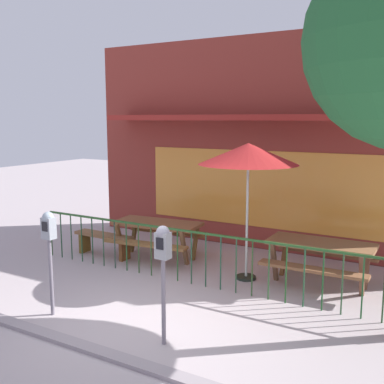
{
  "coord_description": "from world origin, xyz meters",
  "views": [
    {
      "loc": [
        3.62,
        -4.98,
        2.89
      ],
      "look_at": [
        -0.51,
        2.16,
        1.58
      ],
      "focal_mm": 43.06,
      "sensor_mm": 36.0,
      "label": 1
    }
  ],
  "objects_px": {
    "picnic_table_left": "(158,230)",
    "parking_meter_far": "(49,236)",
    "picnic_table_right": "(321,251)",
    "patio_bench": "(104,240)",
    "parking_meter_near": "(163,254)",
    "patio_umbrella": "(248,155)"
  },
  "relations": [
    {
      "from": "parking_meter_far",
      "to": "parking_meter_near",
      "type": "bearing_deg",
      "value": 2.25
    },
    {
      "from": "parking_meter_far",
      "to": "picnic_table_right",
      "type": "bearing_deg",
      "value": 46.16
    },
    {
      "from": "patio_bench",
      "to": "parking_meter_far",
      "type": "distance_m",
      "value": 3.11
    },
    {
      "from": "patio_umbrella",
      "to": "picnic_table_right",
      "type": "bearing_deg",
      "value": 16.37
    },
    {
      "from": "picnic_table_left",
      "to": "parking_meter_far",
      "type": "height_order",
      "value": "parking_meter_far"
    },
    {
      "from": "picnic_table_left",
      "to": "parking_meter_near",
      "type": "height_order",
      "value": "parking_meter_near"
    },
    {
      "from": "patio_umbrella",
      "to": "parking_meter_far",
      "type": "height_order",
      "value": "patio_umbrella"
    },
    {
      "from": "patio_bench",
      "to": "parking_meter_far",
      "type": "xyz_separation_m",
      "value": [
        1.31,
        -2.68,
        0.86
      ]
    },
    {
      "from": "picnic_table_right",
      "to": "patio_umbrella",
      "type": "height_order",
      "value": "patio_umbrella"
    },
    {
      "from": "picnic_table_left",
      "to": "patio_bench",
      "type": "distance_m",
      "value": 1.19
    },
    {
      "from": "picnic_table_left",
      "to": "parking_meter_near",
      "type": "xyz_separation_m",
      "value": [
        2.17,
        -3.05,
        0.6
      ]
    },
    {
      "from": "picnic_table_left",
      "to": "parking_meter_near",
      "type": "distance_m",
      "value": 3.79
    },
    {
      "from": "patio_bench",
      "to": "picnic_table_left",
      "type": "bearing_deg",
      "value": 22.5
    },
    {
      "from": "parking_meter_far",
      "to": "patio_umbrella",
      "type": "bearing_deg",
      "value": 56.95
    },
    {
      "from": "picnic_table_left",
      "to": "parking_meter_near",
      "type": "bearing_deg",
      "value": -54.6
    },
    {
      "from": "parking_meter_near",
      "to": "parking_meter_far",
      "type": "distance_m",
      "value": 1.94
    },
    {
      "from": "patio_umbrella",
      "to": "patio_bench",
      "type": "distance_m",
      "value": 3.72
    },
    {
      "from": "picnic_table_left",
      "to": "patio_umbrella",
      "type": "distance_m",
      "value": 2.69
    },
    {
      "from": "patio_bench",
      "to": "picnic_table_right",
      "type": "bearing_deg",
      "value": 7.26
    },
    {
      "from": "patio_bench",
      "to": "parking_meter_far",
      "type": "relative_size",
      "value": 0.9
    },
    {
      "from": "patio_umbrella",
      "to": "picnic_table_left",
      "type": "bearing_deg",
      "value": 173.33
    },
    {
      "from": "picnic_table_right",
      "to": "patio_bench",
      "type": "distance_m",
      "value": 4.47
    }
  ]
}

